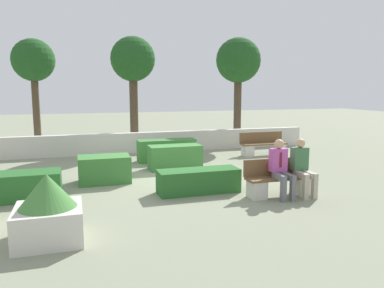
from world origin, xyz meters
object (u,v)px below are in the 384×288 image
(planter_corner_left, at_px, (48,210))
(tree_center_right, at_px, (238,62))
(bench_left_side, at_px, (263,146))
(person_seated_man, at_px, (281,166))
(person_seated_woman, at_px, (302,165))
(tree_center_left, at_px, (133,62))
(bench_front, at_px, (279,182))
(tree_leftmost, at_px, (33,63))

(planter_corner_left, relative_size, tree_center_right, 0.24)
(bench_left_side, distance_m, person_seated_man, 5.66)
(person_seated_woman, distance_m, tree_center_left, 9.13)
(tree_center_right, bearing_deg, tree_center_left, 178.53)
(bench_left_side, height_order, tree_center_right, tree_center_right)
(bench_front, height_order, planter_corner_left, planter_corner_left)
(tree_center_left, height_order, tree_center_right, tree_center_right)
(planter_corner_left, bearing_deg, person_seated_man, 12.25)
(person_seated_woman, xyz_separation_m, tree_center_right, (1.99, 8.13, 2.92))
(bench_left_side, xyz_separation_m, tree_center_right, (0.25, 2.98, 3.33))
(person_seated_man, distance_m, tree_center_right, 9.01)
(person_seated_man, distance_m, tree_leftmost, 10.77)
(tree_center_left, xyz_separation_m, tree_center_right, (4.67, -0.12, 0.07))
(tree_center_right, bearing_deg, person_seated_woman, -103.78)
(person_seated_man, xyz_separation_m, person_seated_woman, (0.57, -0.00, -0.01))
(tree_leftmost, bearing_deg, person_seated_woman, -52.81)
(person_seated_man, bearing_deg, tree_center_right, 72.48)
(bench_left_side, xyz_separation_m, tree_center_left, (-4.42, 3.10, 3.26))
(bench_front, height_order, tree_center_left, tree_center_left)
(person_seated_woman, relative_size, tree_center_right, 0.28)
(bench_left_side, bearing_deg, tree_leftmost, 154.83)
(bench_front, distance_m, person_seated_man, 0.45)
(person_seated_woman, bearing_deg, tree_center_left, 107.96)
(bench_front, height_order, tree_leftmost, tree_leftmost)
(bench_front, bearing_deg, planter_corner_left, -166.41)
(bench_left_side, distance_m, tree_center_right, 4.48)
(bench_left_side, relative_size, person_seated_man, 1.32)
(tree_center_right, bearing_deg, bench_left_side, -94.85)
(bench_front, xyz_separation_m, planter_corner_left, (-5.02, -1.21, 0.20))
(person_seated_woman, relative_size, planter_corner_left, 1.18)
(tree_leftmost, bearing_deg, bench_front, -54.64)
(planter_corner_left, bearing_deg, bench_front, 13.59)
(person_seated_man, relative_size, tree_center_left, 0.29)
(bench_left_side, relative_size, person_seated_woman, 1.33)
(person_seated_man, relative_size, tree_leftmost, 0.31)
(bench_left_side, distance_m, planter_corner_left, 9.59)
(person_seated_man, bearing_deg, tree_leftmost, 124.68)
(bench_left_side, bearing_deg, planter_corner_left, -142.12)
(bench_left_side, xyz_separation_m, tree_leftmost, (-8.24, 3.41, 3.17))
(tree_leftmost, distance_m, tree_center_left, 3.84)
(person_seated_man, height_order, tree_leftmost, tree_leftmost)
(person_seated_man, height_order, planter_corner_left, person_seated_man)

